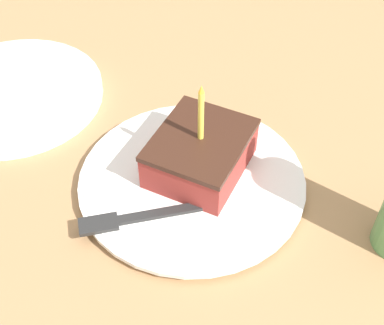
{
  "coord_description": "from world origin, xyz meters",
  "views": [
    {
      "loc": [
        0.18,
        -0.42,
        0.51
      ],
      "look_at": [
        -0.01,
        -0.02,
        0.04
      ],
      "focal_mm": 50.0,
      "sensor_mm": 36.0,
      "label": 1
    }
  ],
  "objects_px": {
    "cake_slice": "(200,153)",
    "side_plate": "(14,94)",
    "plate": "(192,181)",
    "fork": "(139,217)"
  },
  "relations": [
    {
      "from": "cake_slice",
      "to": "side_plate",
      "type": "distance_m",
      "value": 0.32
    },
    {
      "from": "plate",
      "to": "side_plate",
      "type": "relative_size",
      "value": 1.08
    },
    {
      "from": "fork",
      "to": "cake_slice",
      "type": "bearing_deg",
      "value": 74.14
    },
    {
      "from": "cake_slice",
      "to": "fork",
      "type": "height_order",
      "value": "cake_slice"
    },
    {
      "from": "cake_slice",
      "to": "side_plate",
      "type": "bearing_deg",
      "value": 176.16
    },
    {
      "from": "plate",
      "to": "cake_slice",
      "type": "xyz_separation_m",
      "value": [
        0.0,
        0.02,
        0.03
      ]
    },
    {
      "from": "cake_slice",
      "to": "fork",
      "type": "xyz_separation_m",
      "value": [
        -0.03,
        -0.1,
        -0.02
      ]
    },
    {
      "from": "plate",
      "to": "cake_slice",
      "type": "relative_size",
      "value": 2.15
    },
    {
      "from": "plate",
      "to": "fork",
      "type": "xyz_separation_m",
      "value": [
        -0.03,
        -0.08,
        0.01
      ]
    },
    {
      "from": "cake_slice",
      "to": "fork",
      "type": "distance_m",
      "value": 0.11
    }
  ]
}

